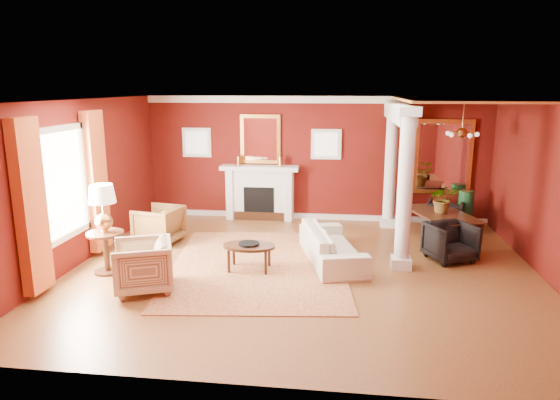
# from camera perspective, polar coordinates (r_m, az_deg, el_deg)

# --- Properties ---
(ground) EXTENTS (8.00, 8.00, 0.00)m
(ground) POSITION_cam_1_polar(r_m,az_deg,el_deg) (8.77, 2.62, -7.97)
(ground) COLOR brown
(ground) RESTS_ON ground
(room_shell) EXTENTS (8.04, 7.04, 2.92)m
(room_shell) POSITION_cam_1_polar(r_m,az_deg,el_deg) (8.27, 2.77, 5.20)
(room_shell) COLOR #5B0E0C
(room_shell) RESTS_ON ground
(fireplace) EXTENTS (1.85, 0.42, 1.29)m
(fireplace) POSITION_cam_1_polar(r_m,az_deg,el_deg) (11.91, -2.31, 0.88)
(fireplace) COLOR white
(fireplace) RESTS_ON ground
(overmantel_mirror) EXTENTS (0.95, 0.07, 1.15)m
(overmantel_mirror) POSITION_cam_1_polar(r_m,az_deg,el_deg) (11.85, -2.26, 6.96)
(overmantel_mirror) COLOR gold
(overmantel_mirror) RESTS_ON fireplace
(flank_window_left) EXTENTS (0.70, 0.07, 0.70)m
(flank_window_left) POSITION_cam_1_polar(r_m,az_deg,el_deg) (12.22, -9.49, 6.50)
(flank_window_left) COLOR white
(flank_window_left) RESTS_ON room_shell
(flank_window_right) EXTENTS (0.70, 0.07, 0.70)m
(flank_window_right) POSITION_cam_1_polar(r_m,az_deg,el_deg) (11.72, 5.30, 6.36)
(flank_window_right) COLOR white
(flank_window_right) RESTS_ON room_shell
(left_window) EXTENTS (0.21, 2.55, 2.60)m
(left_window) POSITION_cam_1_polar(r_m,az_deg,el_deg) (8.98, -23.23, 0.93)
(left_window) COLOR white
(left_window) RESTS_ON room_shell
(column_front) EXTENTS (0.36, 0.36, 2.80)m
(column_front) POSITION_cam_1_polar(r_m,az_deg,el_deg) (8.71, 14.10, 1.27)
(column_front) COLOR white
(column_front) RESTS_ON ground
(column_back) EXTENTS (0.36, 0.36, 2.80)m
(column_back) POSITION_cam_1_polar(r_m,az_deg,el_deg) (11.35, 12.53, 4.00)
(column_back) COLOR white
(column_back) RESTS_ON ground
(header_beam) EXTENTS (0.30, 3.20, 0.32)m
(header_beam) POSITION_cam_1_polar(r_m,az_deg,el_deg) (10.14, 13.42, 9.71)
(header_beam) COLOR white
(header_beam) RESTS_ON column_front
(amber_ceiling) EXTENTS (2.30, 3.40, 0.04)m
(amber_ceiling) POSITION_cam_1_polar(r_m,az_deg,el_deg) (10.17, 20.14, 10.70)
(amber_ceiling) COLOR #DB8B40
(amber_ceiling) RESTS_ON room_shell
(dining_mirror) EXTENTS (1.30, 0.07, 1.70)m
(dining_mirror) POSITION_cam_1_polar(r_m,az_deg,el_deg) (11.95, 18.11, 4.70)
(dining_mirror) COLOR gold
(dining_mirror) RESTS_ON room_shell
(chandelier) EXTENTS (0.60, 0.62, 0.75)m
(chandelier) POSITION_cam_1_polar(r_m,az_deg,el_deg) (10.27, 20.09, 7.23)
(chandelier) COLOR #B27738
(chandelier) RESTS_ON room_shell
(crown_trim) EXTENTS (8.00, 0.08, 0.16)m
(crown_trim) POSITION_cam_1_polar(r_m,az_deg,el_deg) (11.65, 4.15, 11.37)
(crown_trim) COLOR white
(crown_trim) RESTS_ON room_shell
(base_trim) EXTENTS (8.00, 0.08, 0.12)m
(base_trim) POSITION_cam_1_polar(r_m,az_deg,el_deg) (12.05, 3.94, -1.86)
(base_trim) COLOR white
(base_trim) RESTS_ON ground
(rug) EXTENTS (3.44, 4.33, 0.02)m
(rug) POSITION_cam_1_polar(r_m,az_deg,el_deg) (8.96, -2.51, -7.45)
(rug) COLOR maroon
(rug) RESTS_ON ground
(sofa) EXTENTS (1.15, 2.22, 0.83)m
(sofa) POSITION_cam_1_polar(r_m,az_deg,el_deg) (9.08, 5.99, -4.52)
(sofa) COLOR #EBE4C6
(sofa) RESTS_ON ground
(armchair_leopard) EXTENTS (0.92, 0.96, 0.84)m
(armchair_leopard) POSITION_cam_1_polar(r_m,az_deg,el_deg) (10.40, -13.68, -2.56)
(armchair_leopard) COLOR black
(armchair_leopard) RESTS_ON ground
(armchair_stripe) EXTENTS (1.06, 1.09, 0.88)m
(armchair_stripe) POSITION_cam_1_polar(r_m,az_deg,el_deg) (8.07, -15.42, -7.01)
(armchair_stripe) COLOR #CAAF87
(armchair_stripe) RESTS_ON ground
(coffee_table) EXTENTS (0.91, 0.91, 0.46)m
(coffee_table) POSITION_cam_1_polar(r_m,az_deg,el_deg) (8.63, -3.55, -5.41)
(coffee_table) COLOR black
(coffee_table) RESTS_ON ground
(coffee_book) EXTENTS (0.15, 0.09, 0.22)m
(coffee_book) POSITION_cam_1_polar(r_m,az_deg,el_deg) (8.58, -4.07, -4.45)
(coffee_book) COLOR black
(coffee_book) RESTS_ON coffee_table
(side_table) EXTENTS (0.62, 0.62, 1.54)m
(side_table) POSITION_cam_1_polar(r_m,az_deg,el_deg) (8.84, -19.54, -1.49)
(side_table) COLOR black
(side_table) RESTS_ON ground
(dining_table) EXTENTS (1.10, 1.83, 0.96)m
(dining_table) POSITION_cam_1_polar(r_m,az_deg,el_deg) (10.67, 18.15, -2.09)
(dining_table) COLOR black
(dining_table) RESTS_ON ground
(dining_chair_near) EXTENTS (0.97, 0.95, 0.77)m
(dining_chair_near) POSITION_cam_1_polar(r_m,az_deg,el_deg) (9.61, 18.93, -4.38)
(dining_chair_near) COLOR black
(dining_chair_near) RESTS_ON ground
(dining_chair_far) EXTENTS (0.87, 0.84, 0.74)m
(dining_chair_far) POSITION_cam_1_polar(r_m,az_deg,el_deg) (11.60, 18.35, -1.49)
(dining_chair_far) COLOR black
(dining_chair_far) RESTS_ON ground
(green_urn) EXTENTS (0.37, 0.37, 0.88)m
(green_urn) POSITION_cam_1_polar(r_m,az_deg,el_deg) (11.84, 20.37, -1.51)
(green_urn) COLOR #164522
(green_urn) RESTS_ON ground
(potted_plant) EXTENTS (0.59, 0.64, 0.45)m
(potted_plant) POSITION_cam_1_polar(r_m,az_deg,el_deg) (10.56, 18.23, 1.69)
(potted_plant) COLOR #26591E
(potted_plant) RESTS_ON dining_table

